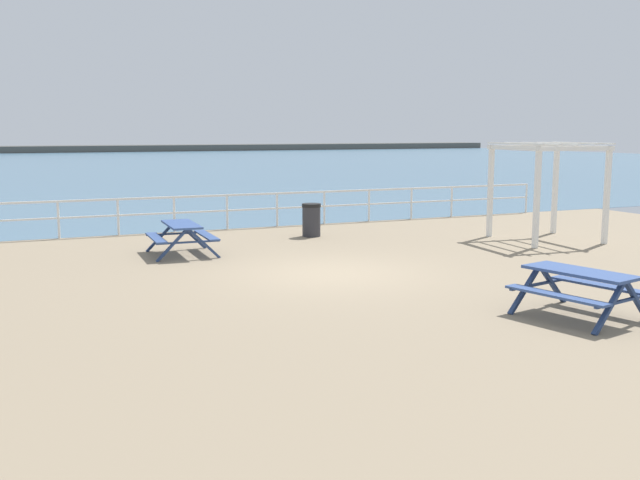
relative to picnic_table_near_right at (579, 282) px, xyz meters
name	(u,v)px	position (x,y,z in m)	size (l,w,h in m)	color
ground_plane	(331,278)	(-2.17, 4.98, -0.68)	(30.00, 24.00, 0.20)	gray
sea_band	(80,166)	(-2.17, 57.73, -0.58)	(142.00, 90.00, 0.01)	#476B84
distant_shoreline	(48,152)	(-2.17, 100.73, -0.58)	(142.00, 6.00, 1.80)	#4C4C47
seaward_railing	(227,205)	(-2.17, 12.73, 0.15)	(23.07, 0.07, 1.08)	white
picnic_table_near_right	(579,282)	(0.00, 0.00, 0.00)	(1.88, 2.10, 0.80)	#334C84
picnic_table_mid_centre	(182,231)	(-4.54, 8.61, 0.00)	(1.60, 1.85, 0.80)	#334C84
lattice_pergola	(548,168)	(5.28, 6.97, 1.41)	(2.62, 2.73, 2.70)	white
litter_bin	(311,220)	(-0.40, 10.23, -0.10)	(0.55, 0.55, 0.95)	#2D2D33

